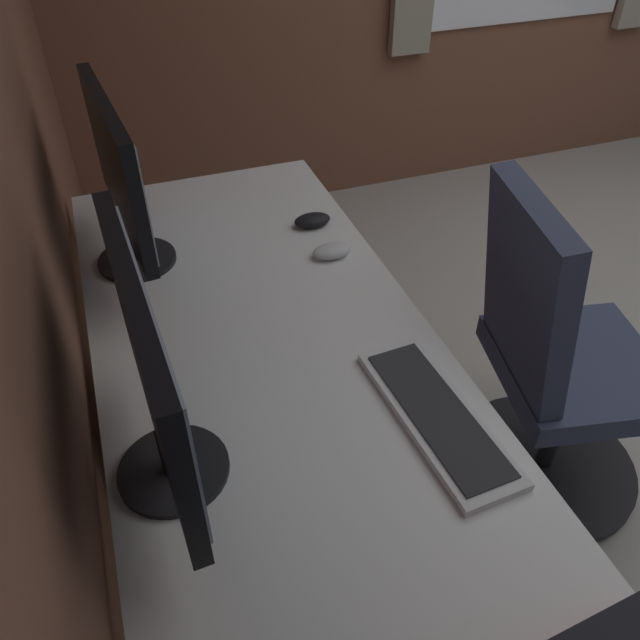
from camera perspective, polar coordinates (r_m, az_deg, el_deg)
desk at (r=1.31m, az=-2.09°, el=-10.01°), size 2.09×0.74×0.73m
drawer_pedestal at (r=1.67m, az=-4.90°, el=-12.38°), size 0.40×0.51×0.69m
monitor_primary at (r=1.59m, az=-17.74°, el=12.44°), size 0.52×0.20×0.43m
monitor_secondary at (r=1.01m, az=-14.98°, el=-4.70°), size 0.53×0.20×0.43m
keyboard_main at (r=1.26m, az=10.55°, el=-8.48°), size 0.43×0.16×0.02m
mouse_main at (r=1.66m, az=1.07°, el=6.30°), size 0.06×0.10×0.03m
mouse_spare at (r=1.79m, az=-0.70°, el=9.04°), size 0.06×0.10×0.03m
office_chair at (r=1.83m, az=20.29°, el=-4.46°), size 0.56×0.59×0.97m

